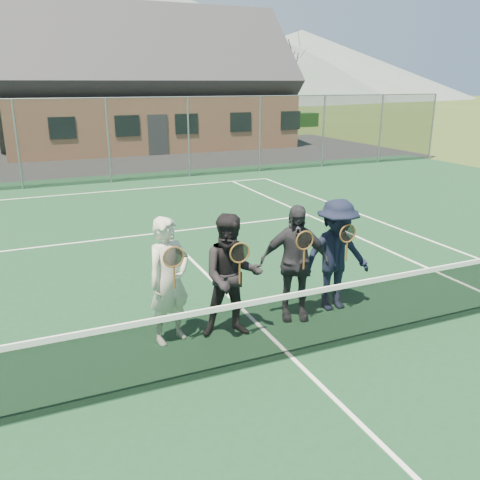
{
  "coord_description": "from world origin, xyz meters",
  "views": [
    {
      "loc": [
        -3.02,
        -5.19,
        3.53
      ],
      "look_at": [
        -0.1,
        1.5,
        1.25
      ],
      "focal_mm": 38.0,
      "sensor_mm": 36.0,
      "label": 1
    }
  ],
  "objects_px": {
    "clubhouse": "(146,73)",
    "player_d": "(336,255)",
    "player_b": "(232,276)",
    "player_c": "(294,263)",
    "tennis_net": "(293,323)",
    "player_a": "(169,281)"
  },
  "relations": [
    {
      "from": "clubhouse",
      "to": "player_d",
      "type": "height_order",
      "value": "clubhouse"
    },
    {
      "from": "player_b",
      "to": "player_c",
      "type": "xyz_separation_m",
      "value": [
        1.08,
        0.14,
        0.0
      ]
    },
    {
      "from": "tennis_net",
      "to": "player_d",
      "type": "xyz_separation_m",
      "value": [
        1.39,
        1.13,
        0.38
      ]
    },
    {
      "from": "tennis_net",
      "to": "clubhouse",
      "type": "xyz_separation_m",
      "value": [
        4.0,
        24.0,
        3.45
      ]
    },
    {
      "from": "tennis_net",
      "to": "player_a",
      "type": "height_order",
      "value": "player_a"
    },
    {
      "from": "tennis_net",
      "to": "player_c",
      "type": "relative_size",
      "value": 6.49
    },
    {
      "from": "clubhouse",
      "to": "player_a",
      "type": "xyz_separation_m",
      "value": [
        -5.33,
        -22.86,
        -3.07
      ]
    },
    {
      "from": "tennis_net",
      "to": "player_b",
      "type": "bearing_deg",
      "value": 116.28
    },
    {
      "from": "clubhouse",
      "to": "tennis_net",
      "type": "bearing_deg",
      "value": -99.46
    },
    {
      "from": "tennis_net",
      "to": "player_d",
      "type": "height_order",
      "value": "player_d"
    },
    {
      "from": "player_c",
      "to": "clubhouse",
      "type": "bearing_deg",
      "value": 81.59
    },
    {
      "from": "player_c",
      "to": "player_d",
      "type": "distance_m",
      "value": 0.77
    },
    {
      "from": "clubhouse",
      "to": "player_c",
      "type": "xyz_separation_m",
      "value": [
        -3.39,
        -22.91,
        -3.07
      ]
    },
    {
      "from": "tennis_net",
      "to": "player_c",
      "type": "distance_m",
      "value": 1.3
    },
    {
      "from": "tennis_net",
      "to": "player_b",
      "type": "height_order",
      "value": "player_b"
    },
    {
      "from": "player_a",
      "to": "player_b",
      "type": "bearing_deg",
      "value": -12.4
    },
    {
      "from": "player_a",
      "to": "player_d",
      "type": "relative_size",
      "value": 1.0
    },
    {
      "from": "player_d",
      "to": "player_c",
      "type": "bearing_deg",
      "value": -176.96
    },
    {
      "from": "tennis_net",
      "to": "player_d",
      "type": "relative_size",
      "value": 6.49
    },
    {
      "from": "clubhouse",
      "to": "player_a",
      "type": "distance_m",
      "value": 23.67
    },
    {
      "from": "player_d",
      "to": "player_b",
      "type": "bearing_deg",
      "value": -174.45
    },
    {
      "from": "tennis_net",
      "to": "clubhouse",
      "type": "relative_size",
      "value": 0.75
    }
  ]
}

